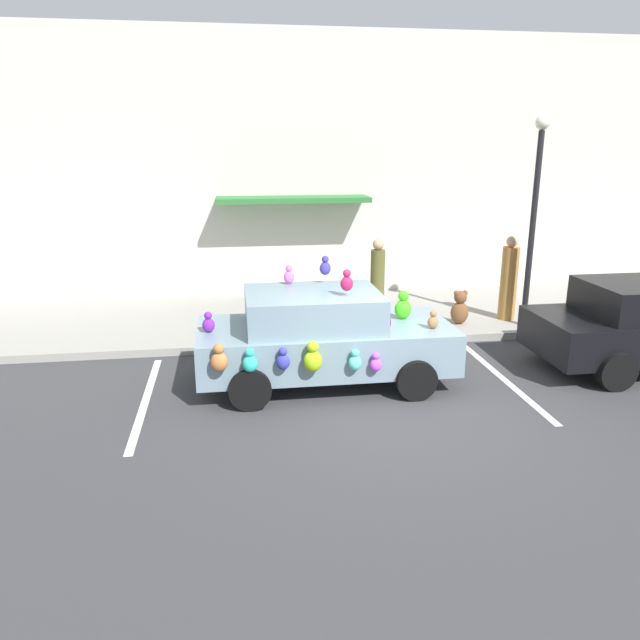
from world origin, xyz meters
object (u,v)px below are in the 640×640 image
teddy_bear_on_sidewalk (460,308)px  street_lamp_post (535,202)px  pedestrian_near_shopfront (377,278)px  pedestrian_walking_past (509,281)px  plush_covered_car (322,337)px

teddy_bear_on_sidewalk → street_lamp_post: bearing=-11.9°
street_lamp_post → pedestrian_near_shopfront: bearing=154.2°
pedestrian_near_shopfront → pedestrian_walking_past: bearing=-18.1°
teddy_bear_on_sidewalk → pedestrian_near_shopfront: pedestrian_near_shopfront is taller
street_lamp_post → pedestrian_near_shopfront: street_lamp_post is taller
teddy_bear_on_sidewalk → street_lamp_post: size_ratio=0.17×
teddy_bear_on_sidewalk → pedestrian_walking_past: size_ratio=0.40×
plush_covered_car → teddy_bear_on_sidewalk: 4.13m
pedestrian_near_shopfront → street_lamp_post: bearing=-25.8°
street_lamp_post → pedestrian_near_shopfront: 3.60m
pedestrian_near_shopfront → pedestrian_walking_past: (2.67, -0.87, 0.05)m
teddy_bear_on_sidewalk → street_lamp_post: 2.58m
pedestrian_near_shopfront → pedestrian_walking_past: size_ratio=0.93×
teddy_bear_on_sidewalk → pedestrian_near_shopfront: 1.93m
plush_covered_car → teddy_bear_on_sidewalk: plush_covered_car is taller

